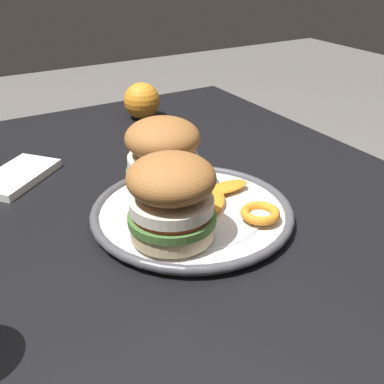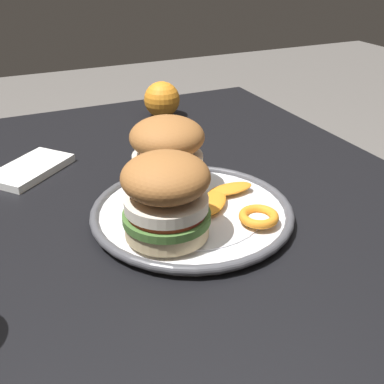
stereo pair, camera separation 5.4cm
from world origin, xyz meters
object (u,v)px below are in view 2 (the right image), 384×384
dining_table (184,320)px  whole_orange (162,100)px  sandwich_half_left (166,196)px  sandwich_half_right (167,153)px  dinner_plate (192,213)px

dining_table → whole_orange: 0.50m
sandwich_half_left → whole_orange: (0.44, -0.17, -0.03)m
sandwich_half_right → whole_orange: size_ratio=1.91×
sandwich_half_right → dinner_plate: bearing=-175.5°
sandwich_half_left → dining_table: bearing=-128.1°
dining_table → sandwich_half_left: (0.01, 0.02, 0.18)m
dining_table → sandwich_half_right: 0.22m
dining_table → sandwich_half_left: 0.18m
dining_table → dinner_plate: 0.14m
dinner_plate → dining_table: bearing=146.6°
whole_orange → dinner_plate: bearing=163.8°
sandwich_half_left → sandwich_half_right: bearing=-22.8°
dining_table → sandwich_half_left: size_ratio=8.72×
dining_table → dinner_plate: size_ratio=4.38×
sandwich_half_left → whole_orange: 0.47m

